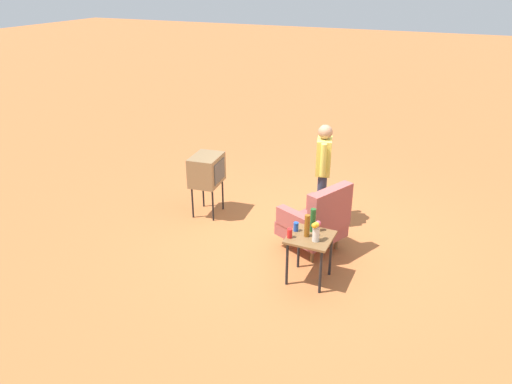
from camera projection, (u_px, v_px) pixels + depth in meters
name	position (u px, v px, depth m)	size (l,w,h in m)	color
ground_plane	(304.00, 236.00, 7.53)	(60.00, 60.00, 0.00)	#AD6033
armchair	(317.00, 220.00, 6.94)	(1.01, 1.02, 1.06)	brown
side_table	(310.00, 243.00, 6.25)	(0.56, 0.56, 0.65)	black
tv_on_stand	(207.00, 170.00, 7.93)	(0.65, 0.50, 1.03)	black
person_standing	(323.00, 168.00, 7.58)	(0.56, 0.30, 1.64)	#2D3347
soda_can_blue	(296.00, 227.00, 6.32)	(0.07, 0.07, 0.12)	blue
soda_can_red	(290.00, 233.00, 6.16)	(0.07, 0.07, 0.12)	red
bottle_tall_amber	(307.00, 226.00, 6.15)	(0.07, 0.07, 0.30)	brown
bottle_wine_green	(313.00, 220.00, 6.27)	(0.07, 0.07, 0.32)	#1E5623
flower_vase	(316.00, 230.00, 6.05)	(0.14, 0.10, 0.27)	silver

